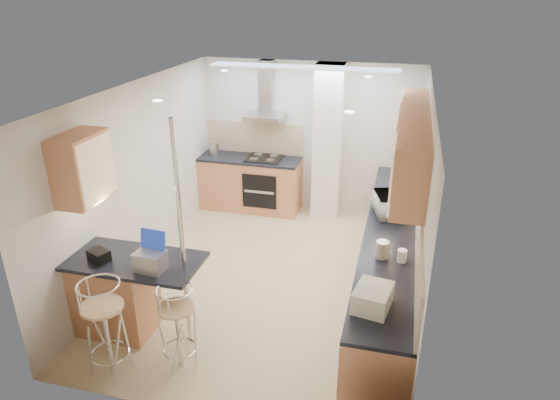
% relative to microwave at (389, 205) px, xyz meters
% --- Properties ---
extents(ground, '(4.80, 4.80, 0.00)m').
position_rel_microwave_xyz_m(ground, '(-1.43, -0.39, -1.05)').
color(ground, tan).
rests_on(ground, ground).
extents(room_shell, '(3.64, 4.84, 2.51)m').
position_rel_microwave_xyz_m(room_shell, '(-1.11, -0.02, 0.49)').
color(room_shell, silver).
rests_on(room_shell, ground).
extents(right_counter, '(0.63, 4.40, 0.92)m').
position_rel_microwave_xyz_m(right_counter, '(0.07, -0.39, -0.59)').
color(right_counter, '#BC744B').
rests_on(right_counter, ground).
extents(back_counter, '(1.70, 0.63, 0.92)m').
position_rel_microwave_xyz_m(back_counter, '(-2.38, 1.71, -0.59)').
color(back_counter, '#BC744B').
rests_on(back_counter, ground).
extents(peninsula, '(1.47, 0.72, 0.94)m').
position_rel_microwave_xyz_m(peninsula, '(-2.55, -1.84, -0.58)').
color(peninsula, '#BC744B').
rests_on(peninsula, ground).
extents(microwave, '(0.46, 0.56, 0.27)m').
position_rel_microwave_xyz_m(microwave, '(0.00, 0.00, 0.00)').
color(microwave, white).
rests_on(microwave, right_counter).
extents(laptop, '(0.31, 0.24, 0.20)m').
position_rel_microwave_xyz_m(laptop, '(-2.26, -1.99, -0.01)').
color(laptop, '#9D9EA5').
rests_on(laptop, peninsula).
extents(bag, '(0.26, 0.23, 0.12)m').
position_rel_microwave_xyz_m(bag, '(-2.87, -1.95, -0.06)').
color(bag, black).
rests_on(bag, peninsula).
extents(bar_stool_near, '(0.51, 0.51, 1.06)m').
position_rel_microwave_xyz_m(bar_stool_near, '(-2.53, -2.49, -0.53)').
color(bar_stool_near, tan).
rests_on(bar_stool_near, ground).
extents(bar_stool_end, '(0.52, 0.52, 0.94)m').
position_rel_microwave_xyz_m(bar_stool_end, '(-1.89, -2.23, -0.59)').
color(bar_stool_end, tan).
rests_on(bar_stool_end, ground).
extents(jar_a, '(0.13, 0.13, 0.18)m').
position_rel_microwave_xyz_m(jar_a, '(0.07, 0.08, -0.04)').
color(jar_a, beige).
rests_on(jar_a, right_counter).
extents(jar_b, '(0.13, 0.13, 0.16)m').
position_rel_microwave_xyz_m(jar_b, '(0.07, 0.30, -0.06)').
color(jar_b, beige).
rests_on(jar_b, right_counter).
extents(jar_c, '(0.17, 0.17, 0.19)m').
position_rel_microwave_xyz_m(jar_c, '(-0.01, -1.11, -0.04)').
color(jar_c, '#B3AA8F').
rests_on(jar_c, right_counter).
extents(jar_d, '(0.12, 0.12, 0.14)m').
position_rel_microwave_xyz_m(jar_d, '(0.20, -1.15, -0.07)').
color(jar_d, white).
rests_on(jar_d, right_counter).
extents(bread_bin, '(0.37, 0.43, 0.20)m').
position_rel_microwave_xyz_m(bread_bin, '(-0.03, -2.05, -0.03)').
color(bread_bin, beige).
rests_on(bread_bin, right_counter).
extents(kettle, '(0.16, 0.16, 0.20)m').
position_rel_microwave_xyz_m(kettle, '(-3.01, 1.70, -0.03)').
color(kettle, '#A9ACAD').
rests_on(kettle, back_counter).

